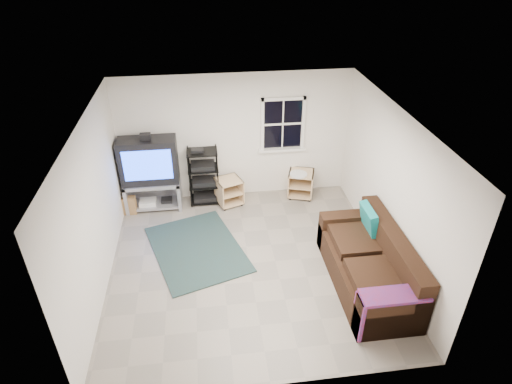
{
  "coord_description": "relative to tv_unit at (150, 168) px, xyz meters",
  "views": [
    {
      "loc": [
        -0.6,
        -5.52,
        4.83
      ],
      "look_at": [
        0.17,
        0.4,
        1.17
      ],
      "focal_mm": 30.0,
      "sensor_mm": 36.0,
      "label": 1
    }
  ],
  "objects": [
    {
      "name": "paper_bag",
      "position": [
        -0.47,
        -0.19,
        -0.7
      ],
      "size": [
        0.26,
        0.17,
        0.36
      ],
      "primitive_type": "cube",
      "rotation": [
        0.0,
        0.0,
        -0.03
      ],
      "color": "olive",
      "rests_on": "ground"
    },
    {
      "name": "shag_rug",
      "position": [
        0.83,
        -1.51,
        -0.87
      ],
      "size": [
        1.96,
        2.31,
        0.02
      ],
      "primitive_type": "cube",
      "rotation": [
        0.0,
        0.0,
        0.31
      ],
      "color": "black",
      "rests_on": "ground"
    },
    {
      "name": "tv_unit",
      "position": [
        0.0,
        0.0,
        0.0
      ],
      "size": [
        1.1,
        0.55,
        1.61
      ],
      "color": "#9D9DA5",
      "rests_on": "ground"
    },
    {
      "name": "room",
      "position": [
        2.65,
        0.26,
        0.59
      ],
      "size": [
        4.6,
        4.62,
        4.6
      ],
      "color": "gray",
      "rests_on": "ground"
    },
    {
      "name": "sofa",
      "position": [
        3.52,
        -2.72,
        -0.52
      ],
      "size": [
        1.0,
        2.25,
        1.03
      ],
      "color": "black",
      "rests_on": "ground"
    },
    {
      "name": "side_table_right",
      "position": [
        3.04,
        0.05,
        -0.56
      ],
      "size": [
        0.63,
        0.63,
        0.58
      ],
      "rotation": [
        0.0,
        0.0,
        -0.31
      ],
      "color": "#D7B184",
      "rests_on": "ground"
    },
    {
      "name": "side_table_left",
      "position": [
        1.5,
        -0.05,
        -0.59
      ],
      "size": [
        0.61,
        0.61,
        0.56
      ],
      "rotation": [
        0.0,
        0.0,
        0.34
      ],
      "color": "#D7B184",
      "rests_on": "ground"
    },
    {
      "name": "av_rack",
      "position": [
        1.02,
        0.06,
        -0.37
      ],
      "size": [
        0.6,
        0.44,
        1.2
      ],
      "color": "black",
      "rests_on": "ground"
    }
  ]
}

